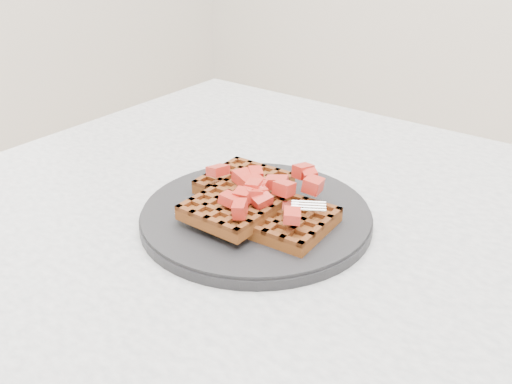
% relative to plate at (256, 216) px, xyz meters
% --- Properties ---
extents(table, '(1.20, 0.80, 0.75)m').
position_rel_plate_xyz_m(table, '(0.16, 0.04, -0.12)').
color(table, silver).
rests_on(table, ground).
extents(plate, '(0.28, 0.28, 0.02)m').
position_rel_plate_xyz_m(plate, '(0.00, 0.00, 0.00)').
color(plate, black).
rests_on(plate, table).
extents(waffles, '(0.19, 0.17, 0.03)m').
position_rel_plate_xyz_m(waffles, '(0.00, -0.00, 0.02)').
color(waffles, brown).
rests_on(waffles, plate).
extents(strawberry_pile, '(0.15, 0.15, 0.02)m').
position_rel_plate_xyz_m(strawberry_pile, '(0.00, 0.00, 0.05)').
color(strawberry_pile, maroon).
rests_on(strawberry_pile, waffles).
extents(fork, '(0.17, 0.11, 0.02)m').
position_rel_plate_xyz_m(fork, '(0.03, -0.03, 0.02)').
color(fork, silver).
rests_on(fork, plate).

